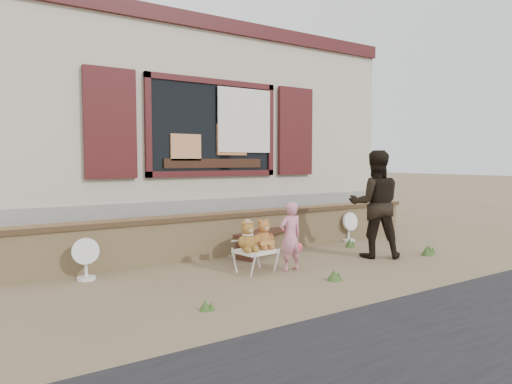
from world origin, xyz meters
TOP-DOWN VIEW (x-y plane):
  - ground at (0.00, 0.00)m, footprint 80.00×80.00m
  - shopfront at (0.00, 4.49)m, footprint 8.04×5.13m
  - brick_wall at (0.00, 1.00)m, footprint 7.10×0.36m
  - bench at (0.32, 0.73)m, footprint 1.50×0.89m
  - folding_chair at (-0.52, -0.19)m, footprint 0.54×0.49m
  - teddy_bear_left at (-0.66, -0.21)m, footprint 0.33×0.30m
  - teddy_bear_right at (-0.38, -0.17)m, footprint 0.33×0.30m
  - child at (-0.09, -0.38)m, footprint 0.35×0.23m
  - adult at (1.52, -0.40)m, footprint 1.01×0.97m
  - fan_left at (-2.50, 0.62)m, footprint 0.34×0.22m
  - fan_right at (2.16, 0.80)m, footprint 0.33×0.23m
  - grass_tufts at (1.50, -0.48)m, footprint 4.77×1.77m

SIDE VIEW (x-z plane):
  - ground at x=0.00m, z-range 0.00..0.00m
  - grass_tufts at x=1.50m, z-range -0.01..0.15m
  - fan_left at x=-2.50m, z-range 0.00..0.53m
  - fan_right at x=2.16m, z-range 0.00..0.54m
  - folding_chair at x=-0.52m, z-range 0.12..0.42m
  - bench at x=0.32m, z-range 0.09..0.47m
  - brick_wall at x=0.00m, z-range 0.01..0.67m
  - child at x=-0.09m, z-range 0.00..0.93m
  - teddy_bear_left at x=-0.66m, z-range 0.30..0.70m
  - teddy_bear_right at x=-0.38m, z-range 0.30..0.70m
  - adult at x=1.52m, z-range 0.00..1.63m
  - shopfront at x=0.00m, z-range 0.00..4.00m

